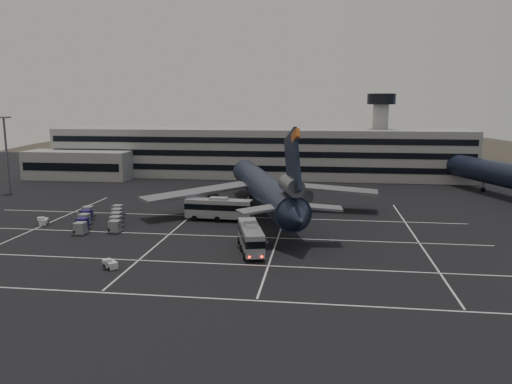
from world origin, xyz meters
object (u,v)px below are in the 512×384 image
tug_a (44,221)px  uld_cluster (101,219)px  bus_near (251,236)px  trijet_main (264,188)px  bus_far (219,208)px

tug_a → uld_cluster: uld_cluster is taller
bus_near → tug_a: bus_near is taller
bus_near → uld_cluster: (-28.96, 12.72, -1.26)m
tug_a → uld_cluster: 10.01m
trijet_main → uld_cluster: size_ratio=3.26×
trijet_main → uld_cluster: trijet_main is taller
bus_near → bus_far: 20.18m
bus_near → bus_far: (-8.55, 18.28, 0.13)m
bus_far → bus_near: bearing=-151.5°
trijet_main → bus_far: bearing=-158.5°
bus_near → bus_far: bearing=100.2°
tug_a → bus_near: bearing=-35.9°
bus_near → bus_far: size_ratio=0.96×
bus_near → tug_a: 40.35m
uld_cluster → tug_a: bearing=-169.8°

